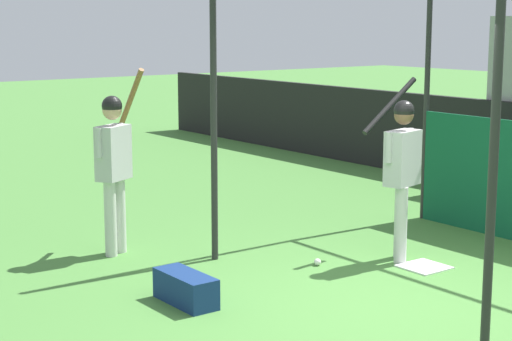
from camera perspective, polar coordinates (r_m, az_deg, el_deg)
The scene contains 6 objects.
ground_plane at distance 7.75m, azimuth 9.17°, elevation -9.17°, with size 60.00×60.00×0.00m, color #477F38.
home_plate at distance 9.08m, azimuth 11.15°, elevation -6.32°, with size 0.44×0.44×0.02m.
player_batter at distance 9.10m, azimuth 9.70°, elevation 0.36°, with size 0.58×0.84×1.91m.
player_waiting at distance 9.33m, azimuth -9.45°, elevation 0.71°, with size 0.63×0.60×2.03m.
equipment_bag at distance 7.81m, azimuth -4.71°, elevation -7.84°, with size 0.70×0.28×0.28m.
baseball at distance 9.00m, azimuth 4.12°, elevation -6.11°, with size 0.07×0.07×0.07m.
Camera 1 is at (5.06, -5.30, 2.53)m, focal length 60.00 mm.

